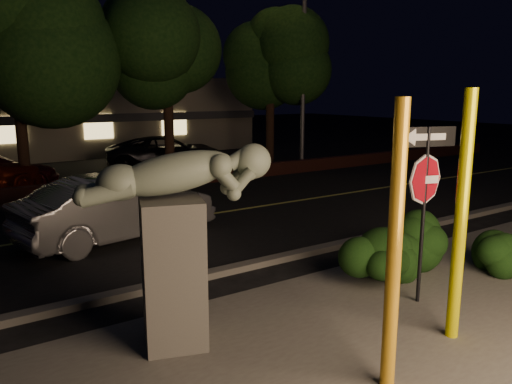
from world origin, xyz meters
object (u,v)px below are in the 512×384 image
(sculpture, at_px, (175,225))
(yellow_pole_right, at_px, (461,218))
(silver_sedan, at_px, (118,208))
(parked_car_dark, at_px, (168,153))
(signpost, at_px, (426,180))
(streetlight, at_px, (299,38))
(yellow_pole_left, at_px, (394,250))

(sculpture, bearing_deg, yellow_pole_right, -13.14)
(yellow_pole_right, height_order, silver_sedan, yellow_pole_right)
(silver_sedan, bearing_deg, parked_car_dark, -41.32)
(signpost, xyz_separation_m, parked_car_dark, (2.44, 14.93, -1.25))
(streetlight, distance_m, silver_sedan, 12.02)
(yellow_pole_right, height_order, signpost, yellow_pole_right)
(yellow_pole_right, xyz_separation_m, sculpture, (-3.13, 1.89, -0.04))
(yellow_pole_left, xyz_separation_m, silver_sedan, (-0.59, 7.27, -0.88))
(signpost, bearing_deg, yellow_pole_left, -131.35)
(sculpture, relative_size, parked_car_dark, 0.51)
(signpost, relative_size, streetlight, 0.30)
(yellow_pole_right, relative_size, signpost, 1.20)
(sculpture, xyz_separation_m, silver_sedan, (0.93, 5.07, -0.89))
(yellow_pole_right, height_order, sculpture, yellow_pole_right)
(sculpture, bearing_deg, parked_car_dark, 84.44)
(sculpture, bearing_deg, silver_sedan, 97.67)
(streetlight, height_order, parked_car_dark, streetlight)
(sculpture, relative_size, streetlight, 0.29)
(yellow_pole_right, bearing_deg, signpost, 61.09)
(yellow_pole_left, bearing_deg, parked_car_dark, 74.16)
(signpost, distance_m, sculpture, 3.81)
(signpost, distance_m, streetlight, 13.85)
(yellow_pole_right, bearing_deg, streetlight, 59.68)
(signpost, relative_size, parked_car_dark, 0.54)
(yellow_pole_left, bearing_deg, signpost, 30.97)
(silver_sedan, height_order, parked_car_dark, silver_sedan)
(yellow_pole_right, bearing_deg, silver_sedan, 107.59)
(yellow_pole_left, relative_size, streetlight, 0.36)
(signpost, bearing_deg, parked_car_dark, 98.40)
(parked_car_dark, bearing_deg, yellow_pole_left, -176.25)
(yellow_pole_right, relative_size, sculpture, 1.27)
(yellow_pole_right, xyz_separation_m, streetlight, (7.35, 12.57, 3.72))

